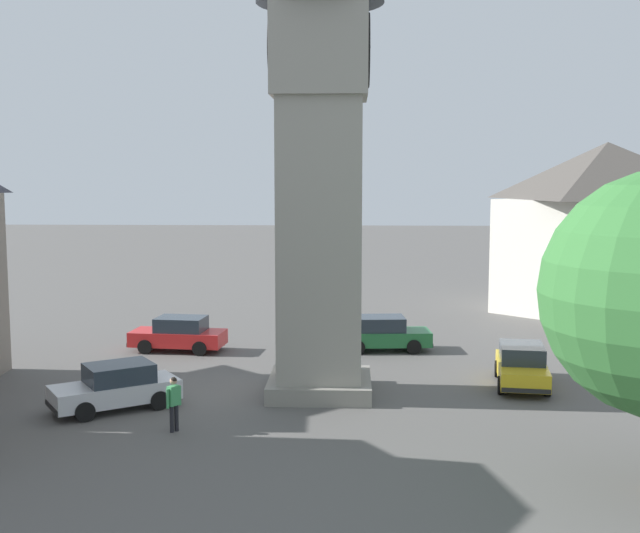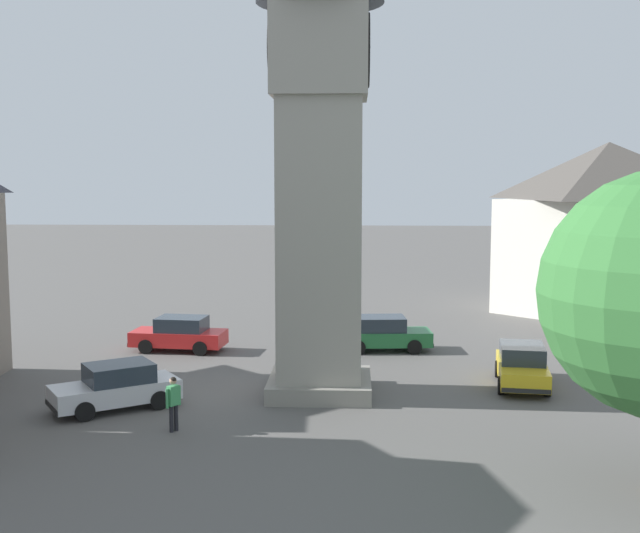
{
  "view_description": "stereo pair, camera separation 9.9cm",
  "coord_description": "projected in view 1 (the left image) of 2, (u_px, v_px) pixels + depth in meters",
  "views": [
    {
      "loc": [
        27.47,
        1.1,
        7.65
      ],
      "look_at": [
        0.0,
        0.0,
        4.56
      ],
      "focal_mm": 44.29,
      "sensor_mm": 36.0,
      "label": 1
    },
    {
      "loc": [
        27.47,
        1.2,
        7.65
      ],
      "look_at": [
        0.0,
        0.0,
        4.56
      ],
      "focal_mm": 44.29,
      "sensor_mm": 36.0,
      "label": 2
    }
  ],
  "objects": [
    {
      "name": "pedestrian",
      "position": [
        174.0,
        399.0,
        23.8
      ],
      "size": [
        0.46,
        0.39,
        1.69
      ],
      "color": "black",
      "rests_on": "ground"
    },
    {
      "name": "car_red_corner",
      "position": [
        522.0,
        366.0,
        29.09
      ],
      "size": [
        4.32,
        2.23,
        1.53
      ],
      "color": "gold",
      "rests_on": "ground"
    },
    {
      "name": "ground_plane",
      "position": [
        320.0,
        393.0,
        28.18
      ],
      "size": [
        200.0,
        200.0,
        0.0
      ],
      "primitive_type": "plane",
      "color": "#565451"
    },
    {
      "name": "building_corner_back",
      "position": [
        605.0,
        228.0,
        43.36
      ],
      "size": [
        12.61,
        12.83,
        9.6
      ],
      "color": "silver",
      "rests_on": "ground"
    },
    {
      "name": "car_white_side",
      "position": [
        179.0,
        334.0,
        34.96
      ],
      "size": [
        2.13,
        4.28,
        1.53
      ],
      "color": "red",
      "rests_on": "ground"
    },
    {
      "name": "car_silver_kerb",
      "position": [
        116.0,
        387.0,
        26.13
      ],
      "size": [
        3.69,
        4.37,
        1.53
      ],
      "color": "silver",
      "rests_on": "ground"
    },
    {
      "name": "car_blue_kerb",
      "position": [
        383.0,
        334.0,
        35.07
      ],
      "size": [
        2.07,
        4.25,
        1.53
      ],
      "color": "#236B38",
      "rests_on": "ground"
    },
    {
      "name": "clock_tower",
      "position": [
        320.0,
        75.0,
        26.93
      ],
      "size": [
        4.37,
        4.37,
        19.15
      ],
      "color": "gray",
      "rests_on": "ground"
    }
  ]
}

